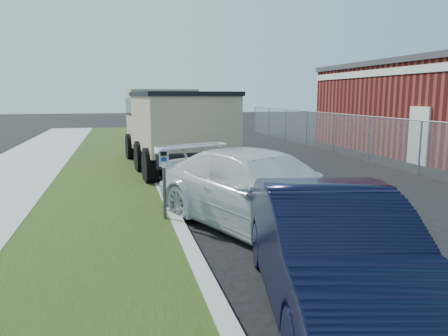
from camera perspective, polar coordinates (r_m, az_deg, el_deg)
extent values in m
plane|color=black|center=(9.53, 9.71, -6.58)|extent=(120.00, 120.00, 0.00)
cube|color=gray|center=(10.75, -7.51, -4.27)|extent=(0.25, 50.00, 0.15)
cube|color=#1B330E|center=(10.71, -16.08, -4.66)|extent=(3.00, 50.00, 0.13)
plane|color=slate|center=(18.26, 18.49, 3.59)|extent=(0.00, 30.00, 30.00)
cylinder|color=gray|center=(18.20, 18.63, 6.40)|extent=(0.04, 30.00, 0.04)
cylinder|color=gray|center=(15.82, 24.23, 2.41)|extent=(0.06, 0.06, 1.80)
cylinder|color=gray|center=(18.26, 18.49, 3.59)|extent=(0.06, 0.06, 1.80)
cylinder|color=gray|center=(20.85, 14.12, 4.45)|extent=(0.06, 0.06, 1.80)
cylinder|color=gray|center=(23.54, 10.73, 5.11)|extent=(0.06, 0.06, 1.80)
cylinder|color=gray|center=(26.30, 8.04, 5.62)|extent=(0.06, 0.06, 1.80)
cylinder|color=gray|center=(29.10, 5.86, 6.02)|extent=(0.06, 0.06, 1.80)
cylinder|color=gray|center=(31.94, 4.06, 6.34)|extent=(0.06, 0.06, 1.80)
cube|color=silver|center=(19.85, 21.05, 11.69)|extent=(0.06, 14.00, 0.30)
cube|color=silver|center=(18.25, 24.06, 3.88)|extent=(0.08, 1.10, 2.20)
cylinder|color=#3F4247|center=(8.92, -7.77, -3.24)|extent=(0.08, 0.08, 1.05)
cube|color=gray|center=(8.79, -7.87, 1.25)|extent=(0.20, 0.15, 0.32)
ellipsoid|color=gray|center=(8.77, -7.89, 2.27)|extent=(0.22, 0.16, 0.12)
cube|color=black|center=(8.71, -7.90, 1.87)|extent=(0.13, 0.03, 0.08)
cube|color=navy|center=(8.73, -7.88, 1.12)|extent=(0.12, 0.02, 0.07)
cylinder|color=silver|center=(8.74, -7.87, 0.37)|extent=(0.12, 0.02, 0.12)
cube|color=#3F4247|center=(8.72, -7.89, 1.32)|extent=(0.04, 0.01, 0.05)
imported|color=silver|center=(8.57, 4.51, -2.98)|extent=(4.10, 5.72, 1.54)
imported|color=black|center=(5.53, 14.02, -10.46)|extent=(2.43, 4.78, 1.50)
cube|color=black|center=(15.62, -6.40, 2.77)|extent=(3.02, 7.32, 0.39)
cube|color=tan|center=(18.06, -8.14, 6.56)|extent=(2.78, 2.21, 2.23)
cube|color=black|center=(18.04, -8.17, 7.98)|extent=(2.81, 2.24, 0.67)
cube|color=tan|center=(14.67, -5.75, 5.97)|extent=(3.04, 4.89, 1.79)
cube|color=black|center=(14.64, -5.81, 9.59)|extent=(3.16, 5.01, 0.13)
cube|color=black|center=(19.18, -8.63, 3.70)|extent=(2.69, 0.38, 0.34)
cylinder|color=black|center=(17.87, -12.05, 2.64)|extent=(0.44, 1.14, 1.12)
cylinder|color=black|center=(18.31, -4.03, 2.99)|extent=(0.44, 1.14, 1.12)
cylinder|color=black|center=(14.89, -10.79, 1.36)|extent=(0.44, 1.14, 1.12)
cylinder|color=black|center=(15.43, -1.28, 1.80)|extent=(0.44, 1.14, 1.12)
cylinder|color=black|center=(12.92, -9.62, 0.18)|extent=(0.44, 1.14, 1.12)
cylinder|color=black|center=(13.54, 1.19, 0.73)|extent=(0.44, 1.14, 1.12)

